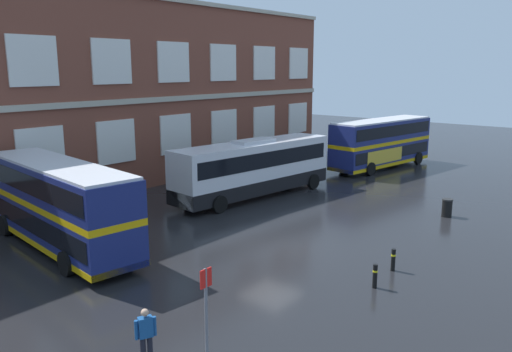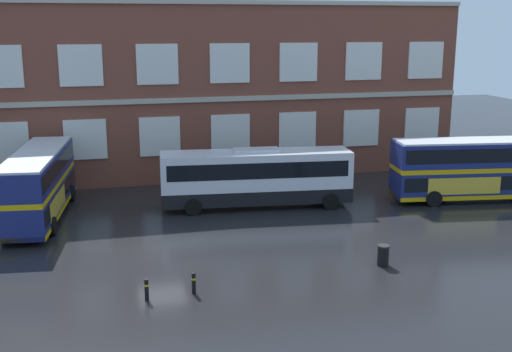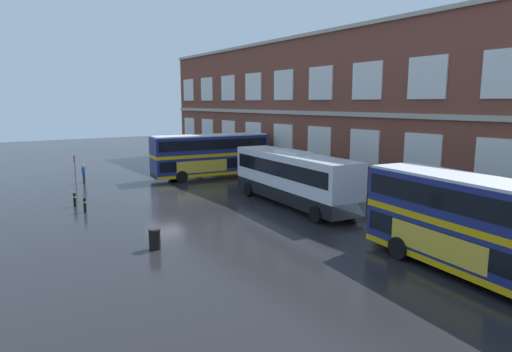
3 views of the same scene
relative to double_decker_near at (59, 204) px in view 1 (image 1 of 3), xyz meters
The scene contains 10 objects.
ground_plane 8.67m from the double_decker_near, 40.33° to the right, with size 120.00×120.00×0.00m, color black.
brick_terminal_building 12.55m from the double_decker_near, 63.19° to the left, with size 51.68×8.19×13.07m.
double_decker_near is the anchor object (origin of this frame).
double_decker_middle 27.84m from the double_decker_near, ahead, with size 11.25×4.06×4.07m.
touring_coach 13.23m from the double_decker_near, ahead, with size 12.20×3.84×3.80m.
waiting_passenger 11.40m from the double_decker_near, 108.89° to the right, with size 0.62×0.38×1.70m.
bus_stand_flag 11.94m from the double_decker_near, 100.79° to the right, with size 0.44×0.10×2.70m.
station_litter_bin 20.69m from the double_decker_near, 36.06° to the right, with size 0.60×0.60×1.03m.
safety_bollard_west 15.16m from the double_decker_near, 61.19° to the right, with size 0.19×0.19×0.95m.
safety_bollard_east 14.47m from the double_decker_near, 68.71° to the right, with size 0.19×0.19×0.95m.
Camera 1 is at (-18.36, -14.12, 8.34)m, focal length 36.01 mm.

